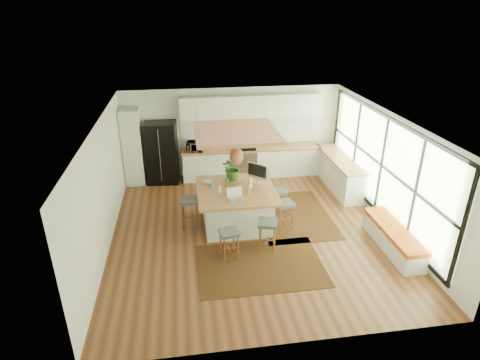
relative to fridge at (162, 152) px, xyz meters
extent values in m
plane|color=#5B2C1A|center=(2.14, -3.17, -0.93)|extent=(7.00, 7.00, 0.00)
plane|color=white|center=(2.14, -3.17, 1.78)|extent=(7.00, 7.00, 0.00)
plane|color=white|center=(2.14, 0.33, 0.42)|extent=(6.50, 0.00, 6.50)
plane|color=white|center=(2.14, -6.67, 0.42)|extent=(6.50, 0.00, 6.50)
plane|color=white|center=(-1.11, -3.17, 0.42)|extent=(0.00, 7.00, 7.00)
plane|color=white|center=(5.39, -3.17, 0.42)|extent=(0.00, 7.00, 7.00)
cube|color=silver|center=(-0.81, 0.01, 0.20)|extent=(0.55, 0.60, 2.25)
cube|color=silver|center=(2.69, 0.01, -0.49)|extent=(4.20, 0.60, 0.88)
cube|color=#A26139|center=(2.69, 0.01, -0.03)|extent=(4.24, 0.64, 0.05)
cube|color=white|center=(2.69, 0.31, 0.43)|extent=(4.20, 0.02, 0.80)
cube|color=silver|center=(2.69, 0.15, 1.22)|extent=(4.20, 0.34, 0.70)
cube|color=silver|center=(5.07, -1.17, -0.49)|extent=(0.60, 2.50, 0.88)
cube|color=#A26139|center=(5.07, -1.17, -0.03)|extent=(0.64, 2.54, 0.05)
cube|color=black|center=(2.08, -4.59, -0.92)|extent=(2.60, 1.80, 0.01)
cube|color=black|center=(3.33, -2.63, -0.92)|extent=(1.80, 2.60, 0.01)
imported|color=#A5A5AA|center=(1.00, -0.01, 0.17)|extent=(0.56, 0.38, 0.34)
imported|color=#1E4C19|center=(1.82, -2.22, 0.24)|extent=(0.81, 0.82, 0.48)
imported|color=white|center=(1.20, -2.38, 0.03)|extent=(0.26, 0.26, 0.06)
cylinder|color=#37A6DD|center=(1.28, -2.72, 0.10)|extent=(0.07, 0.07, 0.19)
cylinder|color=white|center=(1.43, -2.97, 0.10)|extent=(0.07, 0.07, 0.19)
cylinder|color=#A68337|center=(2.08, -3.12, 0.10)|extent=(0.07, 0.07, 0.19)
cylinder|color=white|center=(2.18, -2.77, 0.10)|extent=(0.07, 0.07, 0.19)
cylinder|color=#517D4B|center=(1.63, -2.57, 0.10)|extent=(0.07, 0.07, 0.19)
camera|label=1|loc=(0.68, -11.22, 4.10)|focal=29.75mm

